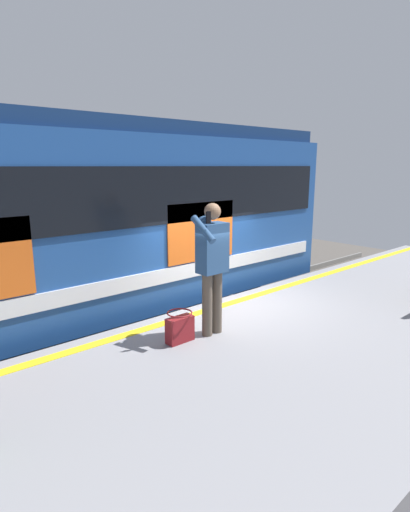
% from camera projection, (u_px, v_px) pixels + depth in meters
% --- Properties ---
extents(ground_plane, '(23.41, 23.41, 0.00)m').
position_uv_depth(ground_plane, '(215.00, 358.00, 7.30)').
color(ground_plane, '#4C4742').
extents(platform, '(15.02, 4.04, 1.09)m').
position_uv_depth(platform, '(314.00, 372.00, 5.70)').
color(platform, gray).
rests_on(platform, ground).
extents(safety_line, '(14.72, 0.16, 0.01)m').
position_uv_depth(safety_line, '(228.00, 304.00, 6.85)').
color(safety_line, yellow).
rests_on(safety_line, platform).
extents(track_rail_near, '(19.53, 0.08, 0.16)m').
position_uv_depth(track_rail_near, '(178.00, 335.00, 8.08)').
color(track_rail_near, slate).
rests_on(track_rail_near, ground).
extents(track_rail_far, '(19.53, 0.08, 0.16)m').
position_uv_depth(track_rail_far, '(139.00, 315.00, 9.14)').
color(track_rail_far, slate).
rests_on(track_rail_far, ground).
extents(train_carriage, '(10.18, 2.98, 3.91)m').
position_uv_depth(train_carriage, '(65.00, 218.00, 6.91)').
color(train_carriage, '#1E478C').
rests_on(train_carriage, ground).
extents(passenger, '(0.57, 0.55, 1.80)m').
position_uv_depth(passenger, '(212.00, 258.00, 5.43)').
color(passenger, brown).
rests_on(passenger, platform).
extents(handbag, '(0.37, 0.34, 0.41)m').
position_uv_depth(handbag, '(180.00, 328.00, 5.35)').
color(handbag, maroon).
rests_on(handbag, platform).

